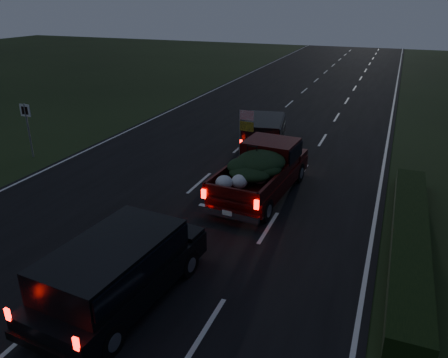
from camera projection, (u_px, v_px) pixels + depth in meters
The scene contains 7 objects.
ground at pixel (130, 244), 13.14m from camera, with size 120.00×120.00×0.00m, color black.
road_asphalt at pixel (130, 244), 13.14m from camera, with size 14.00×120.00×0.02m, color black.
hedge_row at pixel (410, 237), 12.95m from camera, with size 1.00×10.00×0.60m, color black.
route_sign at pixel (27, 122), 19.68m from camera, with size 0.55×0.08×2.50m.
pickup_truck at pixel (262, 168), 16.08m from camera, with size 2.44×5.48×2.80m.
lead_suv at pixel (264, 130), 21.07m from camera, with size 2.51×4.54×1.23m.
rear_suv at pixel (117, 266), 10.22m from camera, with size 2.40×4.98×1.39m.
Camera 1 is at (6.82, -9.52, 6.88)m, focal length 35.00 mm.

